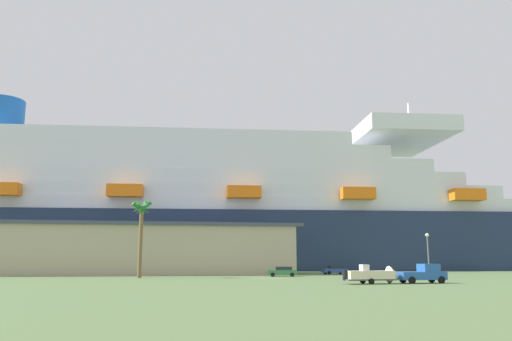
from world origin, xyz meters
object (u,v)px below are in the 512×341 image
at_px(parked_car_blue_suv, 335,270).
at_px(cruise_ship, 146,214).
at_px(street_lamp, 428,248).
at_px(parked_car_green_wagon, 283,271).
at_px(small_boat_on_trailer, 375,275).
at_px(palm_tree, 141,218).
at_px(pickup_truck, 423,274).

bearing_deg(parked_car_blue_suv, cruise_ship, 132.11).
xyz_separation_m(street_lamp, parked_car_green_wagon, (-21.41, 7.46, -3.66)).
bearing_deg(cruise_ship, small_boat_on_trailer, -68.81).
height_order(cruise_ship, small_boat_on_trailer, cruise_ship).
bearing_deg(parked_car_green_wagon, palm_tree, -172.42).
height_order(cruise_ship, pickup_truck, cruise_ship).
height_order(pickup_truck, parked_car_green_wagon, pickup_truck).
height_order(small_boat_on_trailer, parked_car_green_wagon, small_boat_on_trailer).
bearing_deg(street_lamp, cruise_ship, 127.97).
bearing_deg(pickup_truck, small_boat_on_trailer, -174.82).
height_order(pickup_truck, palm_tree, palm_tree).
bearing_deg(palm_tree, parked_car_green_wagon, 7.58).
height_order(pickup_truck, small_boat_on_trailer, pickup_truck).
bearing_deg(pickup_truck, parked_car_green_wagon, 113.63).
xyz_separation_m(small_boat_on_trailer, palm_tree, (-27.61, 23.19, 7.97)).
xyz_separation_m(pickup_truck, small_boat_on_trailer, (-6.05, -0.55, -0.08)).
bearing_deg(palm_tree, street_lamp, -5.82).
bearing_deg(parked_car_green_wagon, parked_car_blue_suv, 41.79).
xyz_separation_m(pickup_truck, parked_car_blue_suv, (0.98, 36.52, -0.21)).
xyz_separation_m(cruise_ship, palm_tree, (2.84, -55.36, -5.48)).
distance_m(cruise_ship, street_lamp, 76.54).
bearing_deg(pickup_truck, cruise_ship, 115.08).
height_order(palm_tree, parked_car_blue_suv, palm_tree).
xyz_separation_m(pickup_truck, palm_tree, (-33.66, 22.64, 7.89)).
bearing_deg(street_lamp, small_boat_on_trailer, -130.95).
height_order(cruise_ship, parked_car_blue_suv, cruise_ship).
distance_m(small_boat_on_trailer, street_lamp, 25.03).
height_order(pickup_truck, parked_car_blue_suv, pickup_truck).
bearing_deg(parked_car_green_wagon, small_boat_on_trailer, -78.84).
bearing_deg(parked_car_blue_suv, pickup_truck, -91.54).
distance_m(small_boat_on_trailer, parked_car_blue_suv, 37.73).
bearing_deg(small_boat_on_trailer, parked_car_blue_suv, 79.26).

